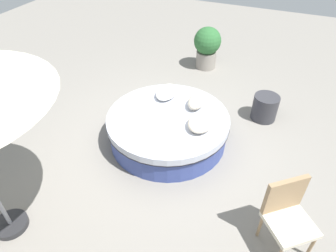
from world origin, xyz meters
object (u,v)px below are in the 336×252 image
throw_pillow_1 (197,101)px  throw_pillow_2 (167,92)px  patio_chair (287,212)px  side_table (265,107)px  throw_pillow_0 (201,122)px  planter (207,46)px  round_bed (168,128)px

throw_pillow_1 → throw_pillow_2: size_ratio=0.94×
patio_chair → side_table: patio_chair is taller
throw_pillow_2 → patio_chair: size_ratio=0.56×
throw_pillow_1 → patio_chair: (-1.70, -1.70, -0.06)m
throw_pillow_2 → patio_chair: bearing=-127.7°
throw_pillow_1 → patio_chair: bearing=-135.0°
throw_pillow_0 → planter: planter is taller
planter → throw_pillow_1: bearing=-166.8°
round_bed → throw_pillow_1: bearing=-34.5°
throw_pillow_0 → throw_pillow_2: bearing=54.2°
round_bed → throw_pillow_1: size_ratio=4.01×
round_bed → throw_pillow_0: 0.68m
patio_chair → planter: bearing=-101.5°
round_bed → planter: bearing=4.3°
throw_pillow_2 → side_table: 1.89m
planter → patio_chair: bearing=-151.1°
throw_pillow_2 → side_table: size_ratio=1.13×
patio_chair → side_table: 2.61m
throw_pillow_1 → side_table: (0.82, -1.10, -0.37)m
patio_chair → planter: planter is taller
throw_pillow_2 → planter: planter is taller
patio_chair → throw_pillow_0: bearing=-79.1°
throw_pillow_1 → side_table: bearing=-53.3°
throw_pillow_1 → throw_pillow_0: bearing=-155.2°
round_bed → throw_pillow_0: bearing=-94.2°
throw_pillow_1 → side_table: throw_pillow_1 is taller
round_bed → planter: (2.87, 0.22, 0.29)m
throw_pillow_2 → throw_pillow_1: bearing=-97.7°
throw_pillow_2 → side_table: throw_pillow_2 is taller
side_table → throw_pillow_0: bearing=147.8°
throw_pillow_0 → side_table: bearing=-32.2°
throw_pillow_0 → throw_pillow_2: (0.62, 0.86, -0.02)m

